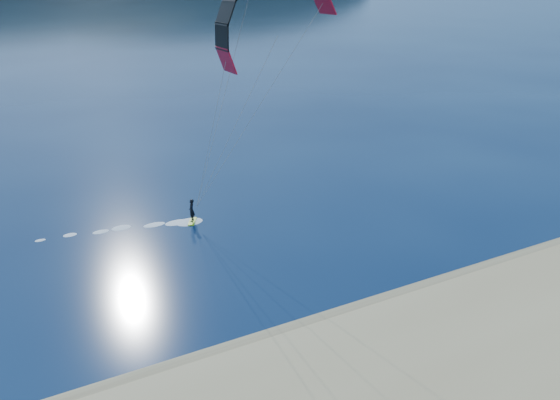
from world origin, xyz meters
name	(u,v)px	position (x,y,z in m)	size (l,w,h in m)	color
wet_sand	(252,352)	(0.00, 4.50, 0.05)	(220.00, 2.50, 0.10)	olive
kitesurfer_near	(272,43)	(7.17, 16.31, 12.71)	(20.01, 6.86, 16.70)	#A4DD1A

